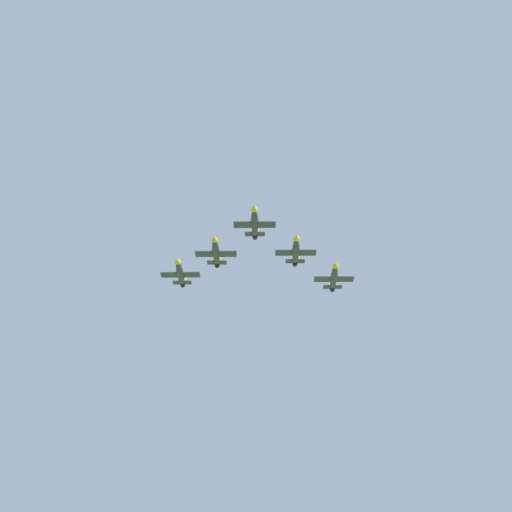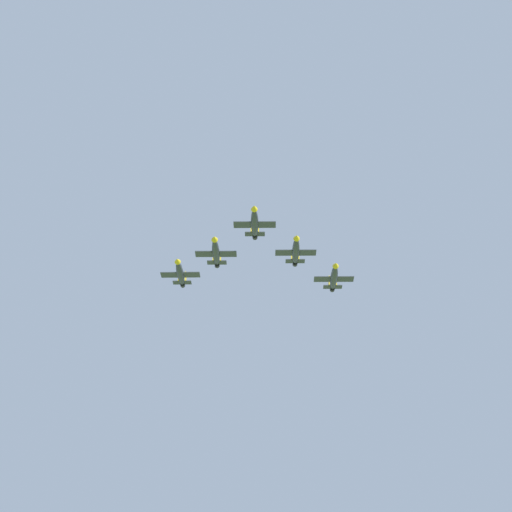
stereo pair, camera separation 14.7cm
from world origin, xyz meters
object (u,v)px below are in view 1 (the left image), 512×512
object	(u,v)px
jet_lead	(255,223)
jet_right_outer	(180,273)
jet_left_wingman	(296,251)
jet_left_outer	(334,277)
jet_right_wingman	(216,252)

from	to	relation	value
jet_lead	jet_right_outer	size ratio (longest dim) A/B	1.00
jet_left_wingman	jet_left_outer	size ratio (longest dim) A/B	0.99
jet_lead	jet_left_outer	xyz separation A→B (m)	(-6.55, 31.42, -4.35)
jet_right_wingman	jet_left_outer	xyz separation A→B (m)	(9.48, 32.12, -2.11)
jet_left_wingman	jet_right_outer	bearing A→B (deg)	-112.25
jet_lead	jet_right_outer	bearing A→B (deg)	-140.42
jet_left_outer	jet_left_wingman	bearing A→B (deg)	-41.08
jet_left_outer	jet_right_outer	bearing A→B (deg)	-90.71
jet_lead	jet_right_outer	world-z (taller)	jet_lead
jet_right_outer	jet_lead	bearing A→B (deg)	40.25
jet_left_outer	jet_right_wingman	bearing A→B (deg)	-69.30
jet_left_wingman	jet_right_outer	world-z (taller)	jet_left_wingman
jet_left_wingman	jet_left_outer	world-z (taller)	jet_left_wingman
jet_right_outer	jet_left_outer	bearing A→B (deg)	89.89
jet_right_wingman	jet_left_outer	size ratio (longest dim) A/B	1.01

